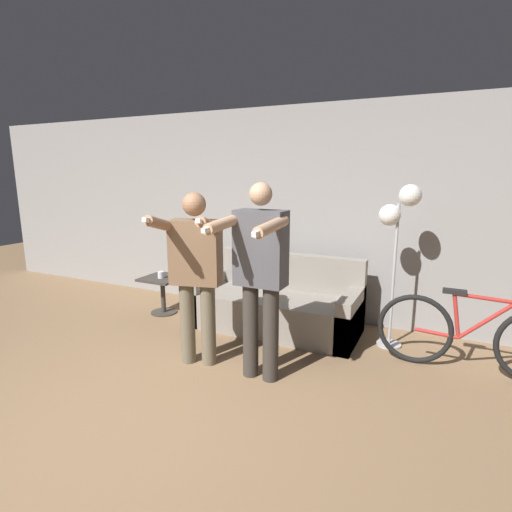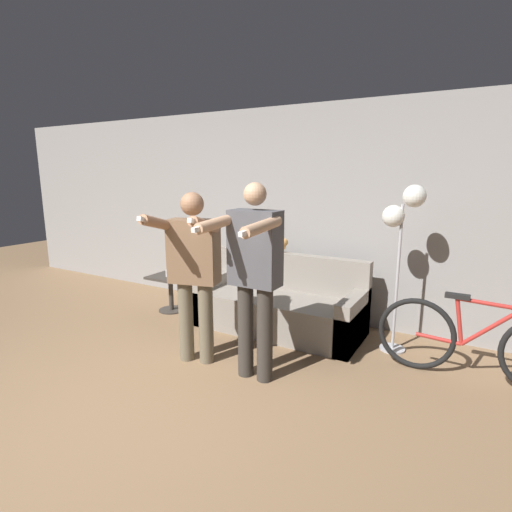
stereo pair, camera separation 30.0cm
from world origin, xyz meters
TOP-DOWN VIEW (x-y plane):
  - ground_plane at (0.00, 0.00)m, footprint 16.00×16.00m
  - wall_back at (0.00, 3.14)m, footprint 10.00×0.05m
  - couch at (0.32, 2.54)m, footprint 1.94×0.82m
  - person_left at (-0.00, 1.38)m, footprint 0.64×0.76m
  - person_right at (0.65, 1.38)m, footprint 0.50×0.67m
  - cat at (0.09, 2.83)m, footprint 0.46×0.12m
  - floor_lamp at (1.61, 2.60)m, footprint 0.40×0.26m
  - side_table at (-1.20, 2.38)m, footprint 0.48×0.48m
  - cup at (-1.18, 2.33)m, footprint 0.08×0.08m
  - bicycle at (2.35, 2.29)m, footprint 1.67×0.07m

SIDE VIEW (x-z plane):
  - ground_plane at x=0.00m, z-range 0.00..0.00m
  - couch at x=0.32m, z-range -0.15..0.70m
  - side_table at x=-1.20m, z-range 0.11..0.59m
  - bicycle at x=2.35m, z-range -0.03..0.74m
  - cup at x=-1.18m, z-range 0.48..0.57m
  - cat at x=0.09m, z-range 0.84..1.02m
  - person_left at x=0.00m, z-range 0.14..1.77m
  - person_right at x=0.65m, z-range 0.13..1.86m
  - wall_back at x=0.00m, z-range 0.00..2.60m
  - floor_lamp at x=1.61m, z-range 0.51..2.21m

